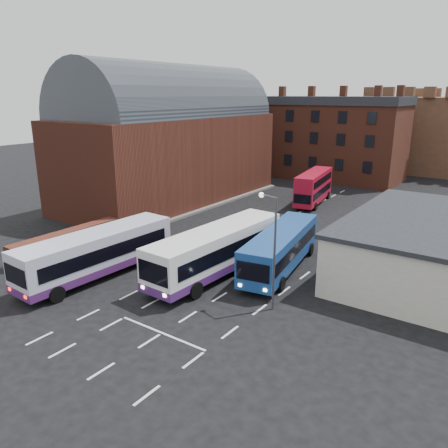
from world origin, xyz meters
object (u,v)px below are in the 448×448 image
Objects in this scene: bus_white_inbound at (217,248)px; pedestrian_red at (63,270)px; bus_red_double at (314,187)px; street_lamp at (272,242)px; bus_blue at (281,247)px; pedestrian_beige at (54,273)px; bus_white_outbound at (97,251)px.

pedestrian_red is (-8.25, -7.03, -1.30)m from bus_white_inbound.
street_lamp is (8.86, -26.13, 2.25)m from bus_red_double.
bus_blue is 8.12× the size of pedestrian_beige.
pedestrian_red is (-13.98, -4.62, -3.55)m from street_lamp.
pedestrian_red is at bearing 71.09° from bus_red_double.
bus_blue reaches higher than pedestrian_beige.
bus_white_outbound reaches higher than bus_blue.
bus_blue is 6.70m from street_lamp.
bus_red_double is at bearing -115.86° from pedestrian_beige.
bus_blue is (3.36, 3.35, -0.23)m from bus_white_inbound.
bus_blue is at bearing -132.60° from bus_white_inbound.
bus_white_inbound is (6.73, 5.17, 0.08)m from bus_white_outbound.
bus_red_double is 31.91m from pedestrian_beige.
street_lamp is at bearing 159.73° from bus_white_inbound.
pedestrian_beige is (-1.65, -2.55, -1.23)m from bus_white_outbound.
bus_red_double is (-6.49, 20.37, 0.23)m from bus_blue.
bus_white_inbound is 23.93m from bus_red_double.
pedestrian_red is 0.71m from pedestrian_beige.
bus_white_outbound reaches higher than pedestrian_red.
bus_white_outbound is at bearing -125.43° from pedestrian_red.
pedestrian_red is at bearing -161.72° from street_lamp.
bus_red_double is 31.20m from pedestrian_red.
bus_red_double reaches higher than bus_blue.
pedestrian_red is at bearing 32.14° from bus_blue.
bus_blue is (10.09, 8.52, -0.14)m from bus_white_outbound.
street_lamp is (12.45, 2.76, 2.33)m from bus_white_outbound.
bus_white_inbound is at bearing 157.22° from street_lamp.
bus_white_outbound is 3.28m from pedestrian_beige.
street_lamp is (2.36, -5.76, 2.48)m from bus_blue.
street_lamp reaches higher than bus_red_double.
bus_white_inbound is 1.30× the size of bus_red_double.
bus_red_double reaches higher than pedestrian_red.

